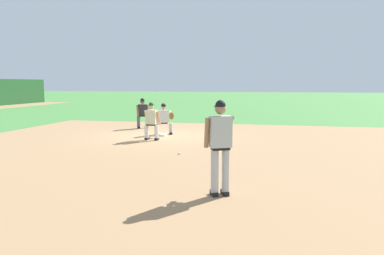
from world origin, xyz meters
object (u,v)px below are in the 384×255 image
Objects in this scene: umpire at (143,112)px; baseball at (180,153)px; pitcher at (221,142)px; first_baseman at (164,118)px; baserunner at (151,120)px; first_base_bag at (162,135)px.

baseball is at bearing -150.67° from umpire.
pitcher reaches higher than first_baseman.
pitcher is at bearing -155.96° from first_baseman.
baseball is 3.23m from baserunner.
baseball is 0.04× the size of pitcher.
pitcher is (-7.70, -3.61, 1.01)m from first_base_bag.
umpire is at bearing 25.12° from baserunner.
first_base_bag is 1.42m from baserunner.
baseball is 0.06× the size of first_baseman.
first_base_bag is 0.26× the size of umpire.
umpire reaches higher than first_baseman.
first_base_bag is 0.77m from first_baseman.
first_baseman is (4.14, 1.75, 0.69)m from baseball.
first_base_bag is at bearing 24.94° from baseball.
baseball is 0.05× the size of baserunner.
first_base_bag is 5.14× the size of baseball.
pitcher reaches higher than first_base_bag.
first_baseman reaches higher than baseball.
first_baseman is 2.64m from umpire.
pitcher is 1.27× the size of baserunner.
pitcher reaches higher than umpire.
baserunner reaches higher than first_baseman.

